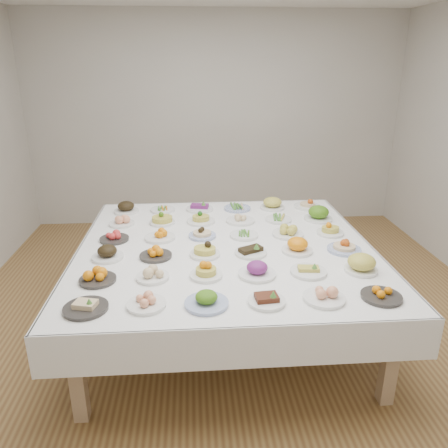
{
  "coord_description": "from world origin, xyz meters",
  "views": [
    {
      "loc": [
        -0.34,
        -3.47,
        2.15
      ],
      "look_at": [
        -0.09,
        -0.06,
        0.88
      ],
      "focal_mm": 35.0,
      "sensor_mm": 36.0,
      "label": 1
    }
  ],
  "objects": [
    {
      "name": "room_envelope",
      "position": [
        0.0,
        0.0,
        1.83
      ],
      "size": [
        5.02,
        5.02,
        2.81
      ],
      "color": "olive",
      "rests_on": "ground"
    },
    {
      "name": "display_table",
      "position": [
        -0.09,
        -0.21,
        0.69
      ],
      "size": [
        2.38,
        2.38,
        0.75
      ],
      "color": "white",
      "rests_on": "ground"
    },
    {
      "name": "dish_0",
      "position": [
        -1.0,
        -1.14,
        0.79
      ],
      "size": [
        0.26,
        0.26,
        0.1
      ],
      "color": "#2F2C2A",
      "rests_on": "display_table"
    },
    {
      "name": "dish_1",
      "position": [
        -0.64,
        -1.12,
        0.79
      ],
      "size": [
        0.24,
        0.24,
        0.09
      ],
      "color": "white",
      "rests_on": "display_table"
    },
    {
      "name": "dish_2",
      "position": [
        -0.27,
        -1.14,
        0.81
      ],
      "size": [
        0.27,
        0.27,
        0.14
      ],
      "color": "#4C66B2",
      "rests_on": "display_table"
    },
    {
      "name": "dish_3",
      "position": [
        0.1,
        -1.14,
        0.79
      ],
      "size": [
        0.23,
        0.23,
        0.1
      ],
      "color": "white",
      "rests_on": "display_table"
    },
    {
      "name": "dish_4",
      "position": [
        0.46,
        -1.13,
        0.81
      ],
      "size": [
        0.27,
        0.27,
        0.12
      ],
      "color": "white",
      "rests_on": "display_table"
    },
    {
      "name": "dish_5",
      "position": [
        0.83,
        -1.13,
        0.8
      ],
      "size": [
        0.25,
        0.25,
        0.11
      ],
      "color": "#2F2C2A",
      "rests_on": "display_table"
    },
    {
      "name": "dish_6",
      "position": [
        -1.0,
        -0.77,
        0.8
      ],
      "size": [
        0.25,
        0.25,
        0.11
      ],
      "color": "#2F2C2A",
      "rests_on": "display_table"
    },
    {
      "name": "dish_7",
      "position": [
        -0.63,
        -0.76,
        0.8
      ],
      "size": [
        0.23,
        0.23,
        0.1
      ],
      "color": "white",
      "rests_on": "display_table"
    },
    {
      "name": "dish_8",
      "position": [
        -0.26,
        -0.75,
        0.81
      ],
      "size": [
        0.23,
        0.23,
        0.13
      ],
      "color": "white",
      "rests_on": "display_table"
    },
    {
      "name": "dish_9",
      "position": [
        0.09,
        -0.76,
        0.81
      ],
      "size": [
        0.26,
        0.26,
        0.13
      ],
      "color": "white",
      "rests_on": "display_table"
    },
    {
      "name": "dish_10",
      "position": [
        0.46,
        -0.76,
        0.79
      ],
      "size": [
        0.25,
        0.25,
        0.11
      ],
      "color": "white",
      "rests_on": "display_table"
    },
    {
      "name": "dish_11",
      "position": [
        0.84,
        -0.76,
        0.82
      ],
      "size": [
        0.23,
        0.23,
        0.14
      ],
      "color": "white",
      "rests_on": "display_table"
    },
    {
      "name": "dish_12",
      "position": [
        -1.0,
        -0.4,
        0.81
      ],
      "size": [
        0.23,
        0.23,
        0.13
      ],
      "color": "white",
      "rests_on": "display_table"
    },
    {
      "name": "dish_13",
      "position": [
        -0.63,
        -0.4,
        0.79
      ],
      "size": [
        0.24,
        0.24,
        0.1
      ],
      "color": "#2F2C2A",
      "rests_on": "display_table"
    },
    {
      "name": "dish_14",
      "position": [
        -0.26,
        -0.4,
        0.81
      ],
      "size": [
        0.23,
        0.23,
        0.13
      ],
      "color": "white",
      "rests_on": "display_table"
    },
    {
      "name": "dish_15",
      "position": [
        0.1,
        -0.4,
        0.8
      ],
      "size": [
        0.25,
        0.25,
        0.12
      ],
      "color": "white",
      "rests_on": "display_table"
    },
    {
      "name": "dish_16",
      "position": [
        0.47,
        -0.38,
        0.81
      ],
      "size": [
        0.24,
        0.24,
        0.13
      ],
      "color": "white",
      "rests_on": "display_table"
    },
    {
      "name": "dish_17",
      "position": [
        0.84,
        -0.39,
        0.82
      ],
      "size": [
        0.26,
        0.26,
        0.15
      ],
      "color": "#4C66B2",
      "rests_on": "display_table"
    },
    {
      "name": "dish_18",
      "position": [
        -1.01,
        -0.04,
        0.79
      ],
      "size": [
        0.24,
        0.24,
        0.1
      ],
      "color": "#2F2C2A",
      "rests_on": "display_table"
    },
    {
      "name": "dish_19",
      "position": [
        -0.63,
        -0.03,
        0.79
      ],
      "size": [
        0.25,
        0.25,
        0.1
      ],
      "color": "white",
      "rests_on": "display_table"
    },
    {
      "name": "dish_20",
      "position": [
        -0.27,
        -0.02,
        0.8
      ],
      "size": [
        0.23,
        0.23,
        0.12
      ],
      "color": "#4C66B2",
      "rests_on": "display_table"
    },
    {
      "name": "dish_21",
      "position": [
        0.09,
        -0.03,
        0.77
      ],
      "size": [
        0.24,
        0.24,
        0.05
      ],
      "color": "white",
      "rests_on": "display_table"
    },
    {
      "name": "dish_22",
      "position": [
        0.47,
        -0.03,
        0.8
      ],
      "size": [
        0.27,
        0.27,
        0.12
      ],
      "color": "white",
      "rests_on": "display_table"
    },
    {
      "name": "dish_23",
      "position": [
        0.84,
        -0.03,
        0.8
      ],
      "size": [
        0.23,
        0.23,
        0.12
      ],
      "color": "white",
      "rests_on": "display_table"
    },
    {
      "name": "dish_24",
      "position": [
        -1.0,
        0.34,
        0.79
      ],
      "size": [
        0.23,
        0.23,
        0.1
      ],
      "color": "white",
      "rests_on": "display_table"
    },
    {
      "name": "dish_25",
      "position": [
        -0.63,
        0.35,
        0.82
      ],
      "size": [
        0.23,
        0.23,
        0.14
      ],
      "color": "white",
      "rests_on": "display_table"
    },
    {
      "name": "dish_26",
      "position": [
        -0.27,
        0.35,
        0.82
      ],
      "size": [
        0.26,
        0.26,
        0.15
      ],
      "color": "white",
      "rests_on": "display_table"
    },
    {
      "name": "dish_27",
      "position": [
        0.1,
        0.34,
        0.79
      ],
      "size": [
        0.26,
        0.26,
        0.1
      ],
      "color": "white",
      "rests_on": "display_table"
    },
    {
      "name": "dish_28",
      "position": [
        0.46,
        0.34,
        0.78
      ],
      "size": [
        0.25,
        0.24,
        0.06
      ],
      "color": "white",
      "rests_on": "display_table"
    },
    {
      "name": "dish_29",
      "position": [
        0.84,
        0.34,
        0.82
      ],
      "size": [
        0.26,
        0.26,
        0.15
      ],
      "color": "white",
      "rests_on": "display_table"
    },
    {
      "name": "dish_30",
      "position": [
        -1.0,
        0.7,
        0.81
      ],
      "size": [
        0.24,
        0.24,
        0.13
      ],
      "color": "white",
      "rests_on": "display_table"
    },
    {
      "name": "dish_31",
      "position": [
        -0.65,
        0.71,
        0.77
      ],
      "size": [
        0.24,
        0.24,
        0.05
      ],
      "color": "white",
      "rests_on": "display_table"
    },
    {
      "name": "dish_32",
      "position": [
        -0.27,
        0.72,
        0.8
      ],
      "size": [
        0.27,
        0.27,
        0.12
      ],
      "color": "white",
      "rests_on": "display_table"
    },
    {
      "name": "dish_33",
      "position": [
        0.11,
        0.71,
        0.78
      ],
      "size": [
        0.26,
        0.26,
        0.06
      ],
      "color": "#4C66B2",
      "rests_on": "display_table"
    },
    {
      "name": "dish_34",
      "position": [
        0.47,
        0.71,
        0.82
      ],
      "size": [
        0.25,
        0.25,
        0.15
      ],
      "color": "white",
      "rests_on": "display_table"
    },
    {
      "name": "dish_35",
      "position": [
        0.83,
        0.71,
        0.82
      ],
      "size": [
        0.28,
        0.28,
        0.15
      ],
      "color": "white",
      "rests_on": "display_table"
    }
  ]
}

